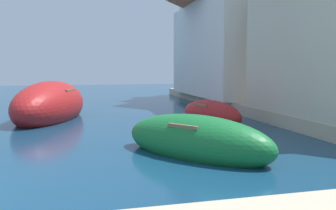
{
  "coord_description": "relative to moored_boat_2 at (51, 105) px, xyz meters",
  "views": [
    {
      "loc": [
        3.02,
        -5.99,
        2.17
      ],
      "look_at": [
        6.84,
        9.55,
        0.46
      ],
      "focal_mm": 37.33,
      "sensor_mm": 36.0,
      "label": 1
    }
  ],
  "objects": [
    {
      "name": "waterfront_building_far",
      "position": [
        11.32,
        7.29,
        3.74
      ],
      "size": [
        5.72,
        6.67,
        7.54
      ],
      "color": "silver",
      "rests_on": "quay_promenade"
    },
    {
      "name": "quay_promenade",
      "position": [
        2.64,
        -9.93,
        -0.33
      ],
      "size": [
        44.0,
        32.0,
        0.5
      ],
      "color": "beige",
      "rests_on": "ground"
    },
    {
      "name": "moored_boat_2",
      "position": [
        0.0,
        0.0,
        0.0
      ],
      "size": [
        3.78,
        6.18,
        2.08
      ],
      "rotation": [
        0.0,
        0.0,
        1.3
      ],
      "color": "#B21E1E",
      "rests_on": "ground"
    },
    {
      "name": "waterfront_building_annex",
      "position": [
        11.32,
        4.56,
        3.39
      ],
      "size": [
        7.37,
        9.85,
        6.8
      ],
      "color": "white",
      "rests_on": "quay_promenade"
    },
    {
      "name": "moored_boat_5",
      "position": [
        6.29,
        -2.58,
        -0.25
      ],
      "size": [
        2.22,
        3.5,
        1.15
      ],
      "rotation": [
        0.0,
        0.0,
        5.02
      ],
      "color": "#B21E1E",
      "rests_on": "ground"
    },
    {
      "name": "moored_boat_3",
      "position": [
        4.05,
        -7.42,
        -0.21
      ],
      "size": [
        3.73,
        4.21,
        1.31
      ],
      "rotation": [
        0.0,
        0.0,
        5.37
      ],
      "color": "#197233",
      "rests_on": "ground"
    }
  ]
}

